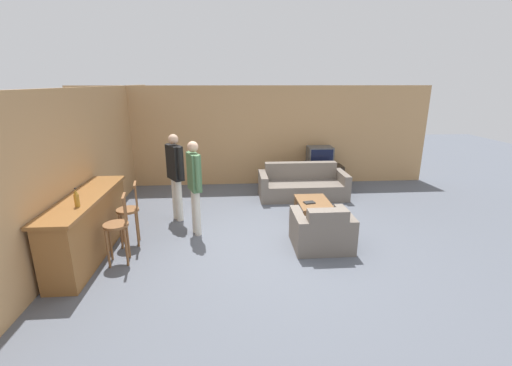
{
  "coord_description": "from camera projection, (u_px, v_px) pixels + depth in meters",
  "views": [
    {
      "loc": [
        -0.62,
        -5.32,
        2.7
      ],
      "look_at": [
        -0.16,
        0.86,
        0.85
      ],
      "focal_mm": 24.0,
      "sensor_mm": 36.0,
      "label": 1
    }
  ],
  "objects": [
    {
      "name": "armchair_near",
      "position": [
        322.0,
        232.0,
        5.72
      ],
      "size": [
        0.96,
        0.85,
        0.77
      ],
      "color": "#70665B",
      "rests_on": "ground_plane"
    },
    {
      "name": "wall_back",
      "position": [
        254.0,
        136.0,
        9.08
      ],
      "size": [
        9.4,
        0.08,
        2.6
      ],
      "color": "tan",
      "rests_on": "ground_plane"
    },
    {
      "name": "tv",
      "position": [
        320.0,
        156.0,
        8.96
      ],
      "size": [
        0.64,
        0.47,
        0.51
      ],
      "color": "#4C4C4C",
      "rests_on": "tv_unit"
    },
    {
      "name": "ground_plane",
      "position": [
        269.0,
        244.0,
        5.9
      ],
      "size": [
        24.0,
        24.0,
        0.0
      ],
      "primitive_type": "plane",
      "color": "#565B66"
    },
    {
      "name": "coffee_table",
      "position": [
        314.0,
        204.0,
        6.9
      ],
      "size": [
        0.64,
        0.99,
        0.37
      ],
      "color": "brown",
      "rests_on": "ground_plane"
    },
    {
      "name": "bar_chair_near",
      "position": [
        117.0,
        229.0,
        5.15
      ],
      "size": [
        0.43,
        0.43,
        1.09
      ],
      "color": "brown",
      "rests_on": "ground_plane"
    },
    {
      "name": "person_by_window",
      "position": [
        175.0,
        172.0,
        6.69
      ],
      "size": [
        0.39,
        0.51,
        1.74
      ],
      "color": "silver",
      "rests_on": "ground_plane"
    },
    {
      "name": "book_on_table",
      "position": [
        309.0,
        202.0,
        6.8
      ],
      "size": [
        0.24,
        0.19,
        0.02
      ],
      "color": "black",
      "rests_on": "coffee_table"
    },
    {
      "name": "bottle",
      "position": [
        76.0,
        198.0,
        4.79
      ],
      "size": [
        0.07,
        0.07,
        0.28
      ],
      "color": "#B27A23",
      "rests_on": "bar_counter"
    },
    {
      "name": "bar_counter",
      "position": [
        89.0,
        226.0,
        5.41
      ],
      "size": [
        0.55,
        2.36,
        1.0
      ],
      "color": "brown",
      "rests_on": "ground_plane"
    },
    {
      "name": "bar_chair_mid",
      "position": [
        129.0,
        214.0,
        5.75
      ],
      "size": [
        0.44,
        0.44,
        1.09
      ],
      "color": "brown",
      "rests_on": "ground_plane"
    },
    {
      "name": "wall_left",
      "position": [
        96.0,
        157.0,
        6.6
      ],
      "size": [
        0.08,
        8.71,
        2.6
      ],
      "color": "tan",
      "rests_on": "ground_plane"
    },
    {
      "name": "couch_far",
      "position": [
        302.0,
        186.0,
        8.25
      ],
      "size": [
        2.07,
        0.89,
        0.8
      ],
      "color": "#70665B",
      "rests_on": "ground_plane"
    },
    {
      "name": "tv_unit",
      "position": [
        319.0,
        176.0,
        9.11
      ],
      "size": [
        1.24,
        0.49,
        0.56
      ],
      "color": "#2D2319",
      "rests_on": "ground_plane"
    },
    {
      "name": "person_by_counter",
      "position": [
        195.0,
        182.0,
        6.04
      ],
      "size": [
        0.29,
        0.49,
        1.72
      ],
      "color": "silver",
      "rests_on": "ground_plane"
    }
  ]
}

